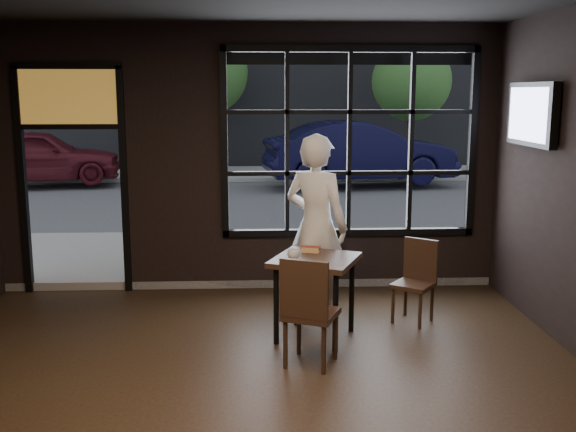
{
  "coord_description": "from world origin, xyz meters",
  "views": [
    {
      "loc": [
        0.08,
        -4.57,
        2.41
      ],
      "look_at": [
        0.4,
        2.2,
        1.15
      ],
      "focal_mm": 42.0,
      "sensor_mm": 36.0,
      "label": 1
    }
  ],
  "objects_px": {
    "cafe_table": "(315,297)",
    "navy_car": "(360,152)",
    "chair_near": "(311,310)",
    "man": "(316,226)"
  },
  "relations": [
    {
      "from": "man",
      "to": "navy_car",
      "type": "distance_m",
      "value": 10.1
    },
    {
      "from": "cafe_table",
      "to": "chair_near",
      "type": "bearing_deg",
      "value": -75.36
    },
    {
      "from": "man",
      "to": "navy_car",
      "type": "height_order",
      "value": "man"
    },
    {
      "from": "chair_near",
      "to": "man",
      "type": "bearing_deg",
      "value": -73.55
    },
    {
      "from": "chair_near",
      "to": "man",
      "type": "relative_size",
      "value": 0.51
    },
    {
      "from": "cafe_table",
      "to": "navy_car",
      "type": "distance_m",
      "value": 10.79
    },
    {
      "from": "chair_near",
      "to": "navy_car",
      "type": "relative_size",
      "value": 0.21
    },
    {
      "from": "cafe_table",
      "to": "man",
      "type": "height_order",
      "value": "man"
    },
    {
      "from": "cafe_table",
      "to": "chair_near",
      "type": "xyz_separation_m",
      "value": [
        -0.09,
        -0.66,
        0.09
      ]
    },
    {
      "from": "chair_near",
      "to": "navy_car",
      "type": "xyz_separation_m",
      "value": [
        2.14,
        11.24,
        0.39
      ]
    }
  ]
}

